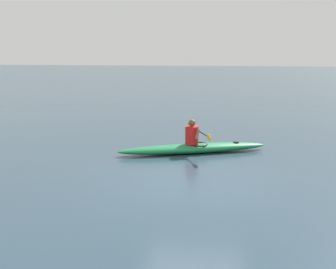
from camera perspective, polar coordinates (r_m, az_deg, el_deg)
ground_plane at (r=10.58m, az=3.45°, el=-5.97°), size 160.00×160.00×0.00m
kayak at (r=13.33m, az=3.30°, el=-1.80°), size 4.51×2.32×0.28m
kayaker at (r=13.23m, az=3.19°, el=0.10°), size 0.95×2.29×0.75m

